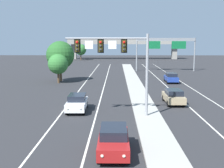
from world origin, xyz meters
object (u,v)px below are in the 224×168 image
Objects in this scene: car_oncoming_white at (77,102)px; car_receding_tan at (173,96)px; tree_far_left_c at (58,64)px; tree_far_left_b at (60,55)px; overhead_signal_mast at (118,55)px; tree_far_left_a at (81,50)px; highway_sign_gantry at (166,44)px; car_receding_blue at (171,78)px; car_oncoming_red at (114,140)px.

car_oncoming_white is 1.00× the size of car_receding_tan.
tree_far_left_c reaches higher than car_receding_tan.
car_oncoming_white is 21.69m from tree_far_left_b.
overhead_signal_mast reaches higher than tree_far_left_b.
tree_far_left_a reaches higher than car_oncoming_white.
highway_sign_gantry reaches higher than car_receding_tan.
car_oncoming_white is at bearing -73.42° from tree_far_left_c.
overhead_signal_mast is at bearing -65.48° from tree_far_left_c.
car_receding_blue is (2.80, 16.27, 0.00)m from car_receding_tan.
car_receding_tan is 75.40m from tree_far_left_a.
car_receding_tan is 0.78× the size of tree_far_left_a.
car_receding_blue is at bearing -3.36° from tree_far_left_b.
car_receding_blue is (8.81, 21.82, -4.67)m from overhead_signal_mast.
tree_far_left_c is (-5.57, 18.69, 2.27)m from car_oncoming_white.
highway_sign_gantry reaches higher than tree_far_left_a.
highway_sign_gantry is at bearing 83.50° from car_receding_blue.
car_receding_tan is at bearing 18.34° from car_oncoming_white.
car_receding_blue is at bearing 56.84° from car_oncoming_white.
tree_far_left_c reaches higher than car_oncoming_white.
tree_far_left_b is (-18.36, 1.08, 3.60)m from car_receding_blue.
car_oncoming_white is 0.95× the size of tree_far_left_c.
overhead_signal_mast is 6.54m from car_oncoming_white.
car_receding_blue is 0.79× the size of tree_far_left_a.
tree_far_left_a is 57.63m from tree_far_left_c.
car_receding_blue is (9.13, 30.19, 0.00)m from car_oncoming_red.
car_receding_blue is 19.07m from highway_sign_gantry.
overhead_signal_mast is 41.47m from highway_sign_gantry.
tree_far_left_b is at bearing 131.89° from car_receding_tan.
overhead_signal_mast is at bearing -67.37° from tree_far_left_b.
highway_sign_gantry reaches higher than car_receding_blue.
highway_sign_gantry reaches higher than tree_far_left_c.
tree_far_left_a is at bearing 93.60° from tree_far_left_b.
car_oncoming_red and car_oncoming_white have the same top height.
tree_far_left_b is (-20.43, -17.11, -1.75)m from highway_sign_gantry.
tree_far_left_b is at bearing -86.40° from tree_far_left_a.
tree_far_left_c is (-9.55, 20.93, -2.40)m from overhead_signal_mast.
tree_far_left_c is (-9.23, 29.30, 2.27)m from car_oncoming_red.
overhead_signal_mast is 1.60× the size of car_oncoming_white.
tree_far_left_b is at bearing 89.95° from tree_far_left_c.
car_receding_blue is at bearing -68.90° from tree_far_left_a.
tree_far_left_c is 2.38m from tree_far_left_b.
car_oncoming_white is 19.63m from tree_far_left_c.
car_receding_blue is 18.52m from tree_far_left_c.
tree_far_left_a reaches higher than tree_far_left_c.
car_receding_tan is 21.99m from tree_far_left_c.
car_receding_tan is at bearing -99.76° from car_receding_blue.
car_oncoming_white is 10.53m from car_receding_tan.
overhead_signal_mast is 1.60× the size of car_receding_blue.
overhead_signal_mast is at bearing -137.25° from car_receding_tan.
overhead_signal_mast is 23.99m from car_receding_blue.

